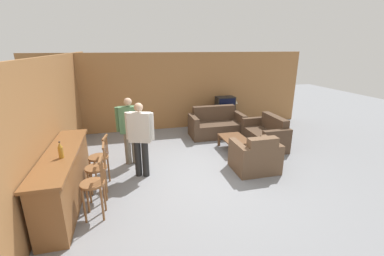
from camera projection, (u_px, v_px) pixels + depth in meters
The scene contains 17 objects.
ground_plane at pixel (207, 174), 5.86m from camera, with size 24.00×24.00×0.00m, color gray.
wall_back at pixel (176, 91), 8.86m from camera, with size 9.40×0.08×2.60m.
wall_left at pixel (61, 113), 5.96m from camera, with size 0.08×8.67×2.60m.
bar_counter at pixel (65, 178), 4.64m from camera, with size 0.55×2.58×1.02m.
bar_chair_near at pixel (94, 187), 4.25m from camera, with size 0.42×0.42×1.08m.
bar_chair_mid at pixel (97, 171), 4.79m from camera, with size 0.41×0.41×1.08m.
bar_chair_far at pixel (100, 160), 5.25m from camera, with size 0.46×0.46×1.08m.
couch_far at pixel (216, 126), 8.32m from camera, with size 1.72×0.88×0.93m.
armchair_near at pixel (255, 157), 5.94m from camera, with size 0.99×0.83×0.90m.
loveseat_right at pixel (266, 135), 7.43m from camera, with size 0.81×1.44×0.89m.
coffee_table at pixel (234, 140), 7.11m from camera, with size 0.65×0.96×0.37m.
tv_unit at pixel (225, 119), 9.21m from camera, with size 0.97×0.54×0.58m.
tv at pixel (225, 104), 9.04m from camera, with size 0.65×0.41×0.53m.
bottle at pixel (61, 150), 4.22m from camera, with size 0.08×0.08×0.29m.
table_lamp at pixel (234, 101), 9.08m from camera, with size 0.27×0.27×0.49m.
person_by_window at pixel (130, 128), 6.15m from camera, with size 0.62×0.22×1.65m.
person_by_counter at pixel (140, 136), 5.52m from camera, with size 0.59×0.34×1.67m.
Camera 1 is at (-1.62, -5.02, 2.79)m, focal length 24.00 mm.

